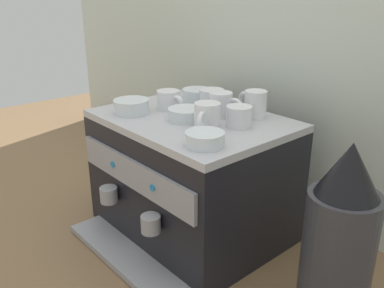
{
  "coord_description": "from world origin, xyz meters",
  "views": [
    {
      "loc": [
        0.93,
        -0.81,
        0.79
      ],
      "look_at": [
        0.0,
        0.0,
        0.31
      ],
      "focal_mm": 38.55,
      "sensor_mm": 36.0,
      "label": 1
    }
  ],
  "objects_px": {
    "ceramic_cup_3": "(222,105)",
    "coffee_grinder": "(339,240)",
    "espresso_machine": "(191,176)",
    "ceramic_bowl_2": "(132,107)",
    "ceramic_cup_1": "(254,104)",
    "ceramic_bowl_1": "(197,95)",
    "ceramic_bowl_3": "(205,139)",
    "milk_pitcher": "(129,173)",
    "ceramic_cup_0": "(168,100)",
    "ceramic_cup_5": "(207,117)",
    "ceramic_cup_4": "(211,99)",
    "ceramic_cup_2": "(239,116)",
    "ceramic_bowl_0": "(186,114)"
  },
  "relations": [
    {
      "from": "ceramic_bowl_1",
      "to": "ceramic_cup_0",
      "type": "bearing_deg",
      "value": -82.25
    },
    {
      "from": "ceramic_bowl_0",
      "to": "ceramic_bowl_3",
      "type": "height_order",
      "value": "same"
    },
    {
      "from": "ceramic_cup_3",
      "to": "milk_pitcher",
      "type": "xyz_separation_m",
      "value": [
        -0.48,
        -0.06,
        -0.38
      ]
    },
    {
      "from": "ceramic_cup_5",
      "to": "milk_pitcher",
      "type": "relative_size",
      "value": 0.91
    },
    {
      "from": "ceramic_cup_2",
      "to": "ceramic_cup_4",
      "type": "distance_m",
      "value": 0.2
    },
    {
      "from": "ceramic_cup_0",
      "to": "ceramic_cup_3",
      "type": "xyz_separation_m",
      "value": [
        0.17,
        0.08,
        0.01
      ]
    },
    {
      "from": "ceramic_cup_2",
      "to": "ceramic_cup_5",
      "type": "distance_m",
      "value": 0.11
    },
    {
      "from": "ceramic_cup_0",
      "to": "ceramic_cup_4",
      "type": "bearing_deg",
      "value": 53.29
    },
    {
      "from": "ceramic_bowl_2",
      "to": "ceramic_bowl_3",
      "type": "xyz_separation_m",
      "value": [
        0.37,
        -0.02,
        -0.0
      ]
    },
    {
      "from": "ceramic_cup_2",
      "to": "ceramic_cup_3",
      "type": "relative_size",
      "value": 0.96
    },
    {
      "from": "ceramic_cup_5",
      "to": "ceramic_bowl_3",
      "type": "relative_size",
      "value": 1.06
    },
    {
      "from": "ceramic_cup_4",
      "to": "milk_pitcher",
      "type": "bearing_deg",
      "value": -165.91
    },
    {
      "from": "ceramic_bowl_3",
      "to": "milk_pitcher",
      "type": "height_order",
      "value": "ceramic_bowl_3"
    },
    {
      "from": "ceramic_bowl_0",
      "to": "ceramic_bowl_2",
      "type": "distance_m",
      "value": 0.19
    },
    {
      "from": "espresso_machine",
      "to": "ceramic_bowl_2",
      "type": "relative_size",
      "value": 5.2
    },
    {
      "from": "milk_pitcher",
      "to": "ceramic_cup_0",
      "type": "bearing_deg",
      "value": -3.3
    },
    {
      "from": "ceramic_cup_3",
      "to": "ceramic_cup_1",
      "type": "bearing_deg",
      "value": 48.96
    },
    {
      "from": "ceramic_cup_1",
      "to": "ceramic_cup_3",
      "type": "bearing_deg",
      "value": -131.04
    },
    {
      "from": "ceramic_cup_1",
      "to": "ceramic_cup_2",
      "type": "bearing_deg",
      "value": -72.54
    },
    {
      "from": "coffee_grinder",
      "to": "ceramic_cup_3",
      "type": "bearing_deg",
      "value": 171.06
    },
    {
      "from": "ceramic_bowl_1",
      "to": "coffee_grinder",
      "type": "height_order",
      "value": "coffee_grinder"
    },
    {
      "from": "ceramic_cup_1",
      "to": "coffee_grinder",
      "type": "bearing_deg",
      "value": -20.23
    },
    {
      "from": "ceramic_bowl_2",
      "to": "ceramic_cup_5",
      "type": "bearing_deg",
      "value": 13.11
    },
    {
      "from": "ceramic_cup_0",
      "to": "ceramic_bowl_3",
      "type": "distance_m",
      "value": 0.35
    },
    {
      "from": "ceramic_cup_4",
      "to": "ceramic_bowl_2",
      "type": "distance_m",
      "value": 0.26
    },
    {
      "from": "ceramic_bowl_2",
      "to": "coffee_grinder",
      "type": "relative_size",
      "value": 0.24
    },
    {
      "from": "ceramic_cup_2",
      "to": "ceramic_cup_5",
      "type": "bearing_deg",
      "value": -108.05
    },
    {
      "from": "ceramic_cup_4",
      "to": "ceramic_bowl_3",
      "type": "bearing_deg",
      "value": -46.2
    },
    {
      "from": "ceramic_cup_0",
      "to": "ceramic_cup_1",
      "type": "xyz_separation_m",
      "value": [
        0.24,
        0.15,
        0.01
      ]
    },
    {
      "from": "ceramic_cup_3",
      "to": "ceramic_cup_4",
      "type": "relative_size",
      "value": 0.94
    },
    {
      "from": "coffee_grinder",
      "to": "milk_pitcher",
      "type": "distance_m",
      "value": 0.97
    },
    {
      "from": "ceramic_cup_0",
      "to": "ceramic_cup_1",
      "type": "distance_m",
      "value": 0.29
    },
    {
      "from": "ceramic_cup_1",
      "to": "milk_pitcher",
      "type": "height_order",
      "value": "ceramic_cup_1"
    },
    {
      "from": "ceramic_cup_1",
      "to": "ceramic_cup_4",
      "type": "height_order",
      "value": "ceramic_cup_1"
    },
    {
      "from": "ceramic_cup_2",
      "to": "ceramic_bowl_0",
      "type": "height_order",
      "value": "ceramic_cup_2"
    },
    {
      "from": "ceramic_bowl_1",
      "to": "coffee_grinder",
      "type": "distance_m",
      "value": 0.72
    },
    {
      "from": "coffee_grinder",
      "to": "ceramic_cup_4",
      "type": "bearing_deg",
      "value": 168.8
    },
    {
      "from": "ceramic_bowl_1",
      "to": "milk_pitcher",
      "type": "height_order",
      "value": "ceramic_bowl_1"
    },
    {
      "from": "ceramic_cup_1",
      "to": "ceramic_bowl_1",
      "type": "height_order",
      "value": "ceramic_cup_1"
    },
    {
      "from": "ceramic_bowl_1",
      "to": "ceramic_bowl_2",
      "type": "relative_size",
      "value": 0.9
    },
    {
      "from": "ceramic_cup_2",
      "to": "ceramic_bowl_3",
      "type": "xyz_separation_m",
      "value": [
        0.05,
        -0.19,
        -0.01
      ]
    },
    {
      "from": "ceramic_cup_0",
      "to": "ceramic_cup_5",
      "type": "height_order",
      "value": "ceramic_cup_5"
    },
    {
      "from": "ceramic_cup_0",
      "to": "ceramic_bowl_1",
      "type": "xyz_separation_m",
      "value": [
        -0.02,
        0.14,
        -0.01
      ]
    },
    {
      "from": "ceramic_cup_3",
      "to": "coffee_grinder",
      "type": "bearing_deg",
      "value": -8.94
    },
    {
      "from": "ceramic_cup_3",
      "to": "ceramic_bowl_2",
      "type": "xyz_separation_m",
      "value": [
        -0.22,
        -0.19,
        -0.02
      ]
    },
    {
      "from": "ceramic_cup_1",
      "to": "ceramic_bowl_2",
      "type": "relative_size",
      "value": 0.99
    },
    {
      "from": "ceramic_cup_2",
      "to": "espresso_machine",
      "type": "bearing_deg",
      "value": -161.37
    },
    {
      "from": "ceramic_cup_0",
      "to": "ceramic_cup_3",
      "type": "height_order",
      "value": "ceramic_cup_3"
    },
    {
      "from": "ceramic_cup_1",
      "to": "ceramic_bowl_1",
      "type": "distance_m",
      "value": 0.26
    },
    {
      "from": "ceramic_cup_4",
      "to": "ceramic_bowl_2",
      "type": "xyz_separation_m",
      "value": [
        -0.13,
        -0.23,
        -0.01
      ]
    }
  ]
}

